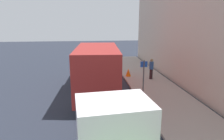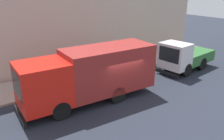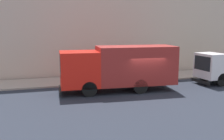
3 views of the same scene
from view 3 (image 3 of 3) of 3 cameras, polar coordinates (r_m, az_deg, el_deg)
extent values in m
plane|color=#232733|center=(19.28, 6.87, -4.60)|extent=(80.00, 80.00, 0.00)
cube|color=#A49288|center=(23.60, 2.33, -1.77)|extent=(3.51, 30.00, 0.13)
cube|color=#C4AC9C|center=(25.28, 0.75, 10.46)|extent=(0.50, 30.00, 10.19)
cube|color=red|center=(18.43, -7.08, 0.23)|extent=(2.60, 2.78, 2.43)
cube|color=black|center=(18.31, -11.14, 0.99)|extent=(2.05, 0.19, 1.36)
cube|color=maroon|center=(19.25, 5.19, 1.12)|extent=(2.78, 5.74, 2.73)
cube|color=black|center=(18.64, -11.21, -4.32)|extent=(2.34, 0.27, 0.24)
cylinder|color=black|center=(17.69, -4.95, -4.14)|extent=(0.36, 1.05, 1.03)
cylinder|color=black|center=(19.76, -5.80, -2.70)|extent=(0.36, 1.05, 1.03)
cylinder|color=black|center=(18.51, 6.14, -3.55)|extent=(0.36, 1.05, 1.03)
cylinder|color=black|center=(20.49, 4.21, -2.24)|extent=(0.36, 1.05, 1.03)
cube|color=silver|center=(22.64, 20.54, 0.89)|extent=(2.31, 1.86, 2.00)
cube|color=black|center=(22.07, 18.99, 1.39)|extent=(1.82, 0.22, 1.12)
cube|color=black|center=(22.26, 18.63, -2.37)|extent=(2.08, 0.30, 0.24)
cylinder|color=black|center=(22.36, 22.62, -1.94)|extent=(0.39, 1.06, 1.04)
cylinder|color=black|center=(23.71, 19.50, -1.13)|extent=(0.39, 1.06, 1.04)
cylinder|color=black|center=(22.92, -7.51, -0.97)|extent=(0.36, 0.36, 0.83)
cylinder|color=#29518E|center=(22.80, -7.55, 0.80)|extent=(0.48, 0.48, 0.61)
sphere|color=olive|center=(22.74, -7.57, 1.86)|extent=(0.23, 0.23, 0.23)
cone|color=orange|center=(21.15, -9.66, -2.14)|extent=(0.46, 0.46, 0.66)
cylinder|color=#4C5156|center=(22.04, 2.51, 0.60)|extent=(0.08, 0.08, 2.28)
cube|color=blue|center=(21.91, 2.48, 2.90)|extent=(0.44, 0.03, 0.36)
camera|label=1|loc=(25.50, 31.66, 8.22)|focal=32.06mm
camera|label=2|loc=(6.69, -27.46, 27.13)|focal=38.38mm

